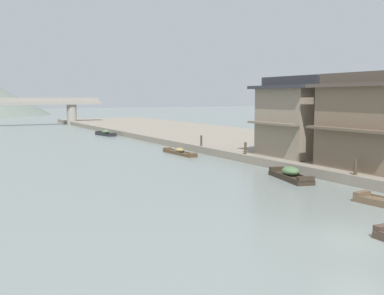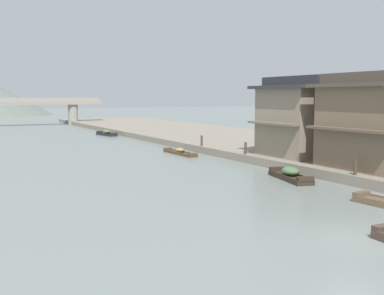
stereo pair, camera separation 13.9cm
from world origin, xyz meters
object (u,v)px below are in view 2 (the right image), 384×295
at_px(mooring_post_dock_near, 355,167).
at_px(boat_moored_second, 290,175).
at_px(mooring_post_dock_mid, 246,148).
at_px(boat_moored_nearest, 107,133).
at_px(house_waterfront_second, 376,122).
at_px(stone_bridge, 27,107).
at_px(mooring_post_dock_far, 202,141).
at_px(house_waterfront_tall, 301,117).
at_px(boat_moored_far, 180,152).

bearing_deg(mooring_post_dock_near, boat_moored_second, 121.95).
bearing_deg(mooring_post_dock_mid, boat_moored_nearest, 93.62).
relative_size(house_waterfront_second, mooring_post_dock_near, 8.40).
height_order(boat_moored_nearest, house_waterfront_second, house_waterfront_second).
height_order(house_waterfront_second, stone_bridge, house_waterfront_second).
bearing_deg(mooring_post_dock_far, house_waterfront_second, -81.17).
bearing_deg(house_waterfront_tall, boat_moored_far, 119.44).
height_order(boat_moored_far, mooring_post_dock_mid, mooring_post_dock_mid).
bearing_deg(house_waterfront_second, stone_bridge, 99.10).
height_order(boat_moored_nearest, mooring_post_dock_mid, mooring_post_dock_mid).
distance_m(boat_moored_nearest, stone_bridge, 27.48).
bearing_deg(boat_moored_far, house_waterfront_tall, -60.56).
distance_m(boat_moored_second, house_waterfront_tall, 8.01).
relative_size(boat_moored_far, mooring_post_dock_mid, 5.52).
relative_size(house_waterfront_tall, mooring_post_dock_near, 6.90).
xyz_separation_m(boat_moored_far, mooring_post_dock_mid, (2.42, -6.96, 0.93)).
bearing_deg(mooring_post_dock_mid, mooring_post_dock_far, 90.00).
bearing_deg(boat_moored_second, house_waterfront_tall, 44.21).
xyz_separation_m(boat_moored_second, mooring_post_dock_near, (2.08, -3.33, 0.79)).
bearing_deg(mooring_post_dock_near, boat_moored_far, 97.54).
xyz_separation_m(mooring_post_dock_mid, stone_bridge, (-8.00, 56.64, 2.22)).
bearing_deg(boat_moored_nearest, stone_bridge, 102.91).
distance_m(boat_moored_second, boat_moored_far, 14.92).
height_order(house_waterfront_tall, mooring_post_dock_near, house_waterfront_tall).
distance_m(boat_moored_second, mooring_post_dock_far, 15.30).
xyz_separation_m(mooring_post_dock_mid, mooring_post_dock_far, (0.00, 7.18, 0.01)).
height_order(house_waterfront_second, mooring_post_dock_far, house_waterfront_second).
xyz_separation_m(house_waterfront_second, mooring_post_dock_mid, (-2.72, 10.32, -2.52)).
xyz_separation_m(boat_moored_nearest, mooring_post_dock_far, (1.90, -22.84, 0.85)).
bearing_deg(house_waterfront_tall, mooring_post_dock_mid, 137.44).
bearing_deg(boat_moored_nearest, mooring_post_dock_mid, -86.38).
bearing_deg(boat_moored_second, boat_moored_far, 91.29).
xyz_separation_m(boat_moored_second, house_waterfront_second, (4.80, -2.37, 3.34)).
height_order(house_waterfront_second, house_waterfront_tall, same).
distance_m(boat_moored_nearest, mooring_post_dock_far, 22.93).
distance_m(mooring_post_dock_mid, stone_bridge, 57.24).
height_order(mooring_post_dock_far, stone_bridge, stone_bridge).
xyz_separation_m(boat_moored_nearest, house_waterfront_tall, (5.04, -32.90, 3.37)).
bearing_deg(house_waterfront_second, house_waterfront_tall, 86.80).
xyz_separation_m(boat_moored_far, stone_bridge, (-5.59, 49.68, 3.15)).
bearing_deg(house_waterfront_second, mooring_post_dock_near, -160.44).
xyz_separation_m(house_waterfront_tall, mooring_post_dock_mid, (-3.14, 2.88, -2.53)).
bearing_deg(boat_moored_far, house_waterfront_second, -73.45).
bearing_deg(boat_moored_far, mooring_post_dock_mid, -70.85).
distance_m(house_waterfront_second, mooring_post_dock_near, 3.85).
xyz_separation_m(boat_moored_far, mooring_post_dock_near, (2.42, -18.25, 0.90)).
xyz_separation_m(mooring_post_dock_near, mooring_post_dock_far, (0.00, 18.47, 0.04)).
bearing_deg(mooring_post_dock_far, mooring_post_dock_near, -90.00).
bearing_deg(mooring_post_dock_near, house_waterfront_second, 19.56).
height_order(boat_moored_far, mooring_post_dock_near, mooring_post_dock_near).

